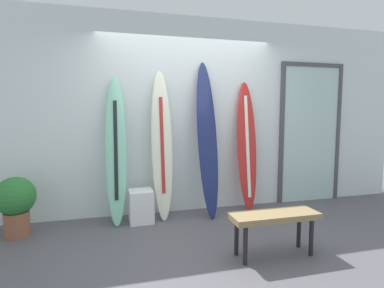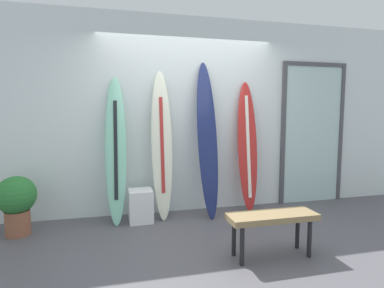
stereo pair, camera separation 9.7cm
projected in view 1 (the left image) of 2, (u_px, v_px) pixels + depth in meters
name	position (u px, v px, depth m)	size (l,w,h in m)	color
ground	(214.00, 244.00, 3.41)	(8.00, 8.00, 0.04)	#514F55
wall_back	(186.00, 115.00, 4.52)	(7.20, 0.20, 2.80)	silver
surfboard_seafoam	(116.00, 151.00, 3.96)	(0.29, 0.47, 1.93)	#82D0AF
surfboard_ivory	(162.00, 146.00, 4.14)	(0.29, 0.41, 2.02)	silver
surfboard_navy	(207.00, 140.00, 4.24)	(0.28, 0.53, 2.16)	navy
surfboard_crimson	(247.00, 146.00, 4.52)	(0.30, 0.32, 1.90)	red
display_block_left	(141.00, 206.00, 4.04)	(0.32, 0.32, 0.43)	white
glass_door	(310.00, 131.00, 4.95)	(1.10, 0.06, 2.23)	silver
potted_plant	(16.00, 202.00, 3.54)	(0.45, 0.45, 0.71)	brown
bench	(274.00, 219.00, 3.07)	(0.90, 0.30, 0.44)	olive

